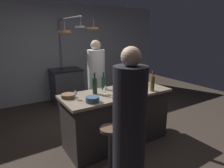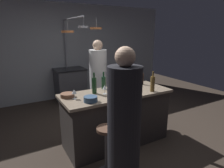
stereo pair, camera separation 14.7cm
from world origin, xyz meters
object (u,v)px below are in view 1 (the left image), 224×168
wine_glass_near_right_guest (106,88)px  mixing_bowl_ceramic (132,83)px  stove_range (67,85)px  wine_bottle_green (103,83)px  guest_left (129,132)px  mixing_bowl_blue (92,99)px  cutting_board (124,88)px  chef (97,84)px  bar_stool_left (110,149)px  wine_glass_by_chef (114,91)px  wine_bottle_amber (152,83)px  pepper_mill (141,79)px  wine_glass_near_left_guest (75,92)px  wine_bottle_red (95,86)px  mixing_bowl_wooden (68,96)px

wine_glass_near_right_guest → mixing_bowl_ceramic: 0.72m
stove_range → wine_bottle_green: 2.26m
guest_left → mixing_bowl_blue: guest_left is taller
cutting_board → chef: bearing=94.2°
bar_stool_left → guest_left: size_ratio=0.40×
wine_glass_by_chef → mixing_bowl_blue: size_ratio=0.76×
stove_range → wine_bottle_amber: bearing=-79.0°
pepper_mill → wine_glass_by_chef: size_ratio=1.44×
bar_stool_left → mixing_bowl_blue: mixing_bowl_blue is taller
wine_glass_near_right_guest → cutting_board: bearing=13.7°
stove_range → mixing_bowl_blue: size_ratio=4.62×
chef → wine_glass_near_left_guest: 1.32m
bar_stool_left → wine_bottle_amber: 1.28m
wine_glass_near_left_guest → guest_left: bearing=-78.6°
pepper_mill → wine_bottle_green: size_ratio=0.71×
wine_bottle_red → mixing_bowl_wooden: 0.44m
wine_bottle_amber → wine_glass_near_right_guest: (-0.74, 0.25, -0.03)m
chef → mixing_bowl_blue: bearing=-120.1°
wine_bottle_red → mixing_bowl_ceramic: wine_bottle_red is taller
wine_glass_near_left_guest → mixing_bowl_wooden: (-0.06, 0.13, -0.08)m
wine_bottle_amber → mixing_bowl_ceramic: wine_bottle_amber is taller
wine_glass_by_chef → mixing_bowl_ceramic: 0.77m
bar_stool_left → cutting_board: cutting_board is taller
cutting_board → wine_glass_near_left_guest: 0.93m
stove_range → wine_glass_near_right_guest: wine_glass_near_right_guest is taller
mixing_bowl_blue → wine_glass_near_left_guest: bearing=125.0°
wine_glass_by_chef → wine_bottle_red: bearing=117.1°
pepper_mill → wine_glass_near_left_guest: 1.37m
wine_bottle_red → wine_glass_by_chef: 0.36m
wine_bottle_green → guest_left: bearing=-107.8°
mixing_bowl_blue → mixing_bowl_wooden: 0.41m
mixing_bowl_wooden → mixing_bowl_ceramic: bearing=2.9°
stove_range → pepper_mill: bearing=-73.9°
wine_bottle_green → wine_glass_near_left_guest: (-0.61, -0.25, -0.01)m
chef → cutting_board: (0.06, -0.89, 0.12)m
mixing_bowl_wooden → chef: bearing=42.8°
stove_range → guest_left: (-0.50, -3.44, 0.35)m
wine_glass_near_right_guest → wine_glass_by_chef: bearing=-79.9°
wine_glass_by_chef → stove_range: bearing=86.1°
wine_bottle_amber → mixing_bowl_wooden: wine_bottle_amber is taller
wine_glass_near_right_guest → mixing_bowl_wooden: (-0.55, 0.15, -0.08)m
chef → wine_bottle_red: bearing=-119.2°
wine_bottle_red → wine_bottle_green: wine_bottle_red is taller
bar_stool_left → wine_bottle_amber: (1.04, 0.36, 0.66)m
wine_bottle_green → wine_bottle_amber: 0.81m
wine_glass_near_left_guest → wine_glass_near_right_guest: size_ratio=1.00×
chef → wine_glass_by_chef: (-0.33, -1.20, 0.22)m
wine_bottle_red → wine_bottle_green: size_ratio=1.13×
pepper_mill → guest_left: bearing=-134.9°
wine_glass_by_chef → bar_stool_left: bearing=-128.9°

